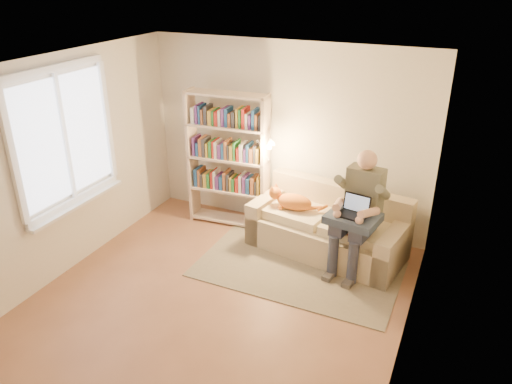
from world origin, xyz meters
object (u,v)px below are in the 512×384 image
at_px(sofa, 328,230).
at_px(cat, 292,201).
at_px(laptop, 357,211).
at_px(bookshelf, 228,154).
at_px(person, 359,206).

bearing_deg(sofa, cat, -165.26).
relative_size(laptop, bookshelf, 0.19).
xyz_separation_m(person, cat, (-0.92, 0.18, -0.19)).
relative_size(sofa, bookshelf, 1.09).
bearing_deg(cat, laptop, -10.02).
distance_m(sofa, laptop, 0.78).
height_order(cat, bookshelf, bookshelf).
distance_m(person, laptop, 0.15).
xyz_separation_m(person, laptop, (0.01, -0.15, 0.01)).
distance_m(laptop, bookshelf, 2.06).
bearing_deg(laptop, sofa, 148.23).
xyz_separation_m(cat, laptop, (0.92, -0.33, 0.20)).
xyz_separation_m(sofa, person, (0.42, -0.23, 0.53)).
xyz_separation_m(sofa, laptop, (0.42, -0.37, 0.54)).
bearing_deg(bookshelf, laptop, -20.16).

